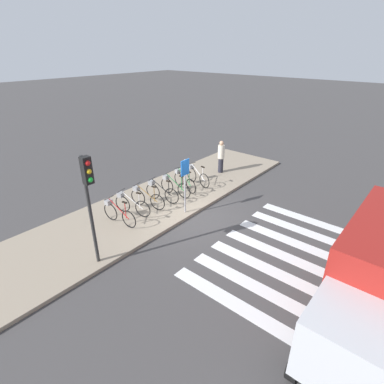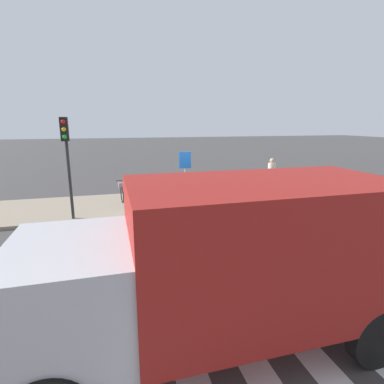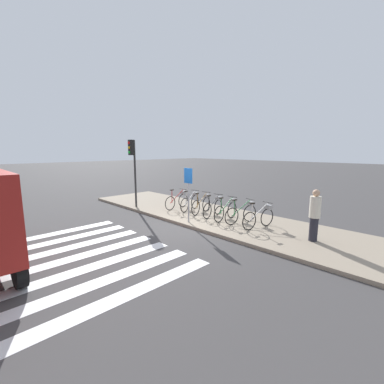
% 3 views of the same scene
% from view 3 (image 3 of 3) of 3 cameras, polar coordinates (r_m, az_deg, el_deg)
% --- Properties ---
extents(ground_plane, '(120.00, 120.00, 0.00)m').
position_cam_3_polar(ground_plane, '(10.30, -1.70, -7.75)').
color(ground_plane, '#423F3F').
extents(sidewalk, '(15.52, 3.71, 0.12)m').
position_cam_3_polar(sidewalk, '(11.57, 5.09, -5.54)').
color(sidewalk, gray).
rests_on(sidewalk, ground_plane).
extents(road_crosswalk, '(5.85, 8.00, 0.01)m').
position_cam_3_polar(road_crosswalk, '(7.89, -35.38, -15.00)').
color(road_crosswalk, silver).
rests_on(road_crosswalk, ground_plane).
extents(parked_bicycle_0, '(0.46, 1.63, 1.01)m').
position_cam_3_polar(parked_bicycle_0, '(12.88, -3.11, -1.69)').
color(parked_bicycle_0, black).
rests_on(parked_bicycle_0, sidewalk).
extents(parked_bicycle_1, '(0.56, 1.60, 1.01)m').
position_cam_3_polar(parked_bicycle_1, '(12.47, -0.25, -2.05)').
color(parked_bicycle_1, black).
rests_on(parked_bicycle_1, sidewalk).
extents(parked_bicycle_2, '(0.53, 1.61, 1.01)m').
position_cam_3_polar(parked_bicycle_2, '(11.93, 2.28, -2.59)').
color(parked_bicycle_2, black).
rests_on(parked_bicycle_2, sidewalk).
extents(parked_bicycle_3, '(0.49, 1.62, 1.01)m').
position_cam_3_polar(parked_bicycle_3, '(11.38, 4.90, -3.19)').
color(parked_bicycle_3, black).
rests_on(parked_bicycle_3, sidewalk).
extents(parked_bicycle_4, '(0.46, 1.64, 1.01)m').
position_cam_3_polar(parked_bicycle_4, '(10.87, 7.80, -3.85)').
color(parked_bicycle_4, black).
rests_on(parked_bicycle_4, sidewalk).
extents(parked_bicycle_5, '(0.54, 1.61, 1.01)m').
position_cam_3_polar(parked_bicycle_5, '(10.51, 11.19, -4.40)').
color(parked_bicycle_5, black).
rests_on(parked_bicycle_5, sidewalk).
extents(parked_bicycle_6, '(0.50, 1.61, 1.01)m').
position_cam_3_polar(parked_bicycle_6, '(10.01, 14.91, -5.24)').
color(parked_bicycle_6, black).
rests_on(parked_bicycle_6, sidewalk).
extents(pedestrian, '(0.34, 0.34, 1.68)m').
position_cam_3_polar(pedestrian, '(9.09, 25.60, -4.46)').
color(pedestrian, '#23232D').
rests_on(pedestrian, sidewalk).
extents(traffic_light, '(0.24, 0.40, 3.40)m').
position_cam_3_polar(traffic_light, '(13.23, -13.05, 7.12)').
color(traffic_light, '#2D2D2D').
rests_on(traffic_light, sidewalk).
extents(sign_post, '(0.44, 0.07, 2.20)m').
position_cam_3_polar(sign_post, '(10.19, -0.81, 1.41)').
color(sign_post, '#99999E').
rests_on(sign_post, sidewalk).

